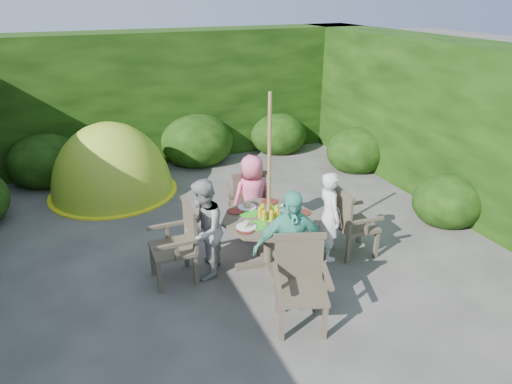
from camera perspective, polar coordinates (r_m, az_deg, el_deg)
name	(u,v)px	position (r m, az deg, el deg)	size (l,w,h in m)	color
ground	(223,245)	(6.33, -4.13, -6.56)	(60.00, 60.00, 0.00)	#43403C
hedge_enclosure	(192,131)	(7.01, -7.96, 7.53)	(9.00, 9.00, 2.50)	black
patio_table	(269,225)	(5.60, 1.61, -4.13)	(1.31, 1.31, 0.81)	#3F3729
parasol_pole	(269,185)	(5.37, 1.63, 0.83)	(0.04, 0.04, 2.20)	olive
garden_chair_right	(350,221)	(6.01, 11.72, -3.60)	(0.51, 0.56, 0.90)	#3F3729
garden_chair_left	(179,242)	(5.47, -9.65, -6.20)	(0.49, 0.55, 0.92)	#3F3729
garden_chair_back	(247,197)	(6.60, -1.13, -0.63)	(0.57, 0.52, 0.86)	#3F3729
garden_chair_front	(300,281)	(4.75, 5.55, -11.02)	(0.68, 0.64, 0.92)	#3F3729
child_right	(329,216)	(5.84, 9.13, -3.00)	(0.43, 0.28, 1.18)	silver
child_left	(203,230)	(5.43, -6.58, -4.70)	(0.60, 0.47, 1.24)	#A4A39F
child_back	(252,197)	(6.28, -0.48, -0.62)	(0.58, 0.38, 1.19)	#F8668A
child_front	(290,250)	(4.88, 4.25, -7.24)	(0.80, 0.33, 1.37)	#51BD9C
dome_tent	(115,192)	(8.25, -17.26, -0.06)	(2.57, 2.57, 2.45)	#99C525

